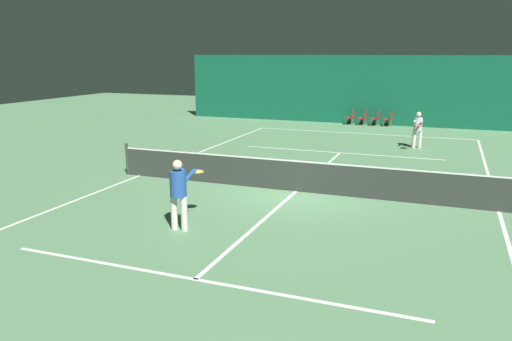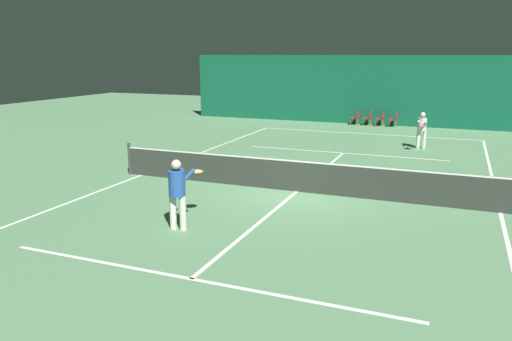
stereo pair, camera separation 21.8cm
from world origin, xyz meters
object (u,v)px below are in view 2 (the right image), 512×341
player_near (178,189)px  tennis_net (297,175)px  courtside_chair_3 (394,118)px  courtside_chair_2 (381,118)px  player_far (422,128)px  courtside_chair_1 (368,117)px  courtside_chair_0 (356,117)px

player_near → tennis_net: bearing=-22.4°
courtside_chair_3 → player_near: bearing=-7.7°
courtside_chair_2 → player_far: bearing=22.4°
tennis_net → player_near: player_near is taller
tennis_net → courtside_chair_3: (0.99, 14.96, -0.03)m
courtside_chair_1 → player_near: bearing=-3.4°
tennis_net → player_near: bearing=-110.9°
player_near → courtside_chair_1: bearing=-5.0°
tennis_net → player_far: bearing=71.5°
courtside_chair_2 → courtside_chair_3: same height
player_near → courtside_chair_1: (1.13, 19.11, -0.49)m
player_near → courtside_chair_2: size_ratio=1.98×
player_near → player_far: bearing=-20.8°
courtside_chair_2 → courtside_chair_3: (0.72, 0.00, 0.00)m
courtside_chair_1 → courtside_chair_2: size_ratio=1.00×
courtside_chair_1 → courtside_chair_2: (0.72, 0.00, 0.00)m
player_far → courtside_chair_0: (-4.05, 6.33, -0.43)m
courtside_chair_1 → player_far: bearing=27.8°
player_near → courtside_chair_0: size_ratio=1.98×
player_near → player_far: player_near is taller
courtside_chair_0 → courtside_chair_3: same height
courtside_chair_0 → player_far: bearing=32.6°
player_near → courtside_chair_2: player_near is taller
courtside_chair_0 → courtside_chair_2: bearing=90.0°
tennis_net → courtside_chair_1: 14.97m
courtside_chair_1 → tennis_net: bearing=1.7°
player_near → courtside_chair_0: 19.12m
courtside_chair_1 → courtside_chair_3: size_ratio=1.00×
player_far → courtside_chair_0: 7.52m
player_far → courtside_chair_3: player_far is taller
player_near → courtside_chair_3: size_ratio=1.98×
courtside_chair_0 → courtside_chair_1: 0.72m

